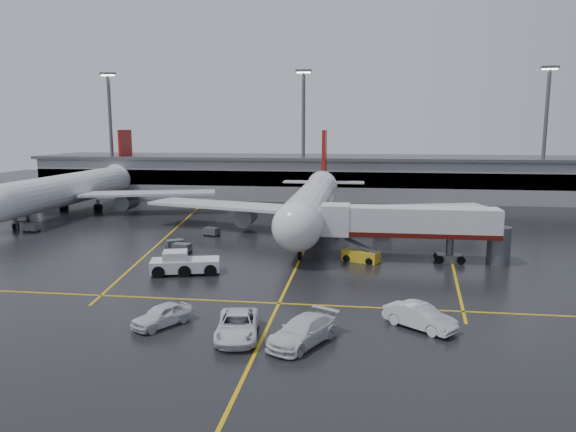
# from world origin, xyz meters

# --- Properties ---
(ground) EXTENTS (220.00, 220.00, 0.00)m
(ground) POSITION_xyz_m (0.00, 0.00, 0.00)
(ground) COLOR black
(ground) RESTS_ON ground
(apron_line_centre) EXTENTS (0.25, 90.00, 0.02)m
(apron_line_centre) POSITION_xyz_m (0.00, 0.00, 0.01)
(apron_line_centre) COLOR gold
(apron_line_centre) RESTS_ON ground
(apron_line_stop) EXTENTS (60.00, 0.25, 0.02)m
(apron_line_stop) POSITION_xyz_m (0.00, -22.00, 0.01)
(apron_line_stop) COLOR gold
(apron_line_stop) RESTS_ON ground
(apron_line_left) EXTENTS (9.99, 69.35, 0.02)m
(apron_line_left) POSITION_xyz_m (-20.00, 10.00, 0.01)
(apron_line_left) COLOR gold
(apron_line_left) RESTS_ON ground
(apron_line_right) EXTENTS (7.57, 69.64, 0.02)m
(apron_line_right) POSITION_xyz_m (18.00, 10.00, 0.01)
(apron_line_right) COLOR gold
(apron_line_right) RESTS_ON ground
(terminal) EXTENTS (122.00, 19.00, 8.60)m
(terminal) POSITION_xyz_m (0.00, 47.93, 4.32)
(terminal) COLOR gray
(terminal) RESTS_ON ground
(light_mast_left) EXTENTS (3.00, 1.20, 25.45)m
(light_mast_left) POSITION_xyz_m (-45.00, 42.00, 14.47)
(light_mast_left) COLOR #595B60
(light_mast_left) RESTS_ON ground
(light_mast_mid) EXTENTS (3.00, 1.20, 25.45)m
(light_mast_mid) POSITION_xyz_m (-5.00, 42.00, 14.47)
(light_mast_mid) COLOR #595B60
(light_mast_mid) RESTS_ON ground
(light_mast_right) EXTENTS (3.00, 1.20, 25.45)m
(light_mast_right) POSITION_xyz_m (40.00, 42.00, 14.47)
(light_mast_right) COLOR #595B60
(light_mast_right) RESTS_ON ground
(main_airliner) EXTENTS (48.80, 45.60, 14.10)m
(main_airliner) POSITION_xyz_m (0.00, 9.70, 4.21)
(main_airliner) COLOR silver
(main_airliner) RESTS_ON ground
(second_airliner) EXTENTS (48.80, 45.60, 14.10)m
(second_airliner) POSITION_xyz_m (-42.00, 21.70, 4.21)
(second_airliner) COLOR silver
(second_airliner) RESTS_ON ground
(jet_bridge) EXTENTS (19.90, 3.40, 6.05)m
(jet_bridge) POSITION_xyz_m (11.87, -6.00, 3.93)
(jet_bridge) COLOR silver
(jet_bridge) RESTS_ON ground
(pushback_tractor) EXTENTS (7.14, 4.37, 2.38)m
(pushback_tractor) POSITION_xyz_m (-10.78, -14.20, 0.95)
(pushback_tractor) COLOR silver
(pushback_tractor) RESTS_ON ground
(belt_loader) EXTENTS (4.25, 3.12, 2.48)m
(belt_loader) POSITION_xyz_m (6.62, -6.83, 0.61)
(belt_loader) COLOR gold
(belt_loader) RESTS_ON ground
(service_van_a) EXTENTS (3.69, 6.42, 1.69)m
(service_van_a) POSITION_xyz_m (-1.72, -29.49, 0.84)
(service_van_a) COLOR white
(service_van_a) RESTS_ON ground
(service_van_b) EXTENTS (5.09, 6.55, 1.77)m
(service_van_b) POSITION_xyz_m (2.85, -29.97, 0.89)
(service_van_b) COLOR silver
(service_van_b) RESTS_ON ground
(service_van_c) EXTENTS (5.34, 4.81, 1.76)m
(service_van_c) POSITION_xyz_m (10.86, -26.07, 0.88)
(service_van_c) COLOR silver
(service_van_c) RESTS_ON ground
(service_van_d) EXTENTS (4.09, 4.97, 1.60)m
(service_van_d) POSITION_xyz_m (-7.66, -28.07, 0.80)
(service_van_d) COLOR silver
(service_van_d) RESTS_ON ground
(baggage_cart_a) EXTENTS (2.20, 1.64, 1.12)m
(baggage_cart_a) POSITION_xyz_m (-13.87, -5.59, 0.63)
(baggage_cart_a) COLOR #595B60
(baggage_cart_a) RESTS_ON ground
(baggage_cart_b) EXTENTS (2.38, 2.21, 1.12)m
(baggage_cart_b) POSITION_xyz_m (-15.41, -3.69, 0.63)
(baggage_cart_b) COLOR #595B60
(baggage_cart_b) RESTS_ON ground
(baggage_cart_c) EXTENTS (2.32, 1.89, 1.12)m
(baggage_cart_c) POSITION_xyz_m (-13.24, 4.58, 0.63)
(baggage_cart_c) COLOR #595B60
(baggage_cart_c) RESTS_ON ground
(baggage_cart_d) EXTENTS (2.16, 1.57, 1.12)m
(baggage_cart_d) POSITION_xyz_m (-45.45, 11.38, 0.63)
(baggage_cart_d) COLOR #595B60
(baggage_cart_d) RESTS_ON ground
(baggage_cart_e) EXTENTS (2.07, 1.42, 1.12)m
(baggage_cart_e) POSITION_xyz_m (-38.91, 4.01, 0.63)
(baggage_cart_e) COLOR #595B60
(baggage_cart_e) RESTS_ON ground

